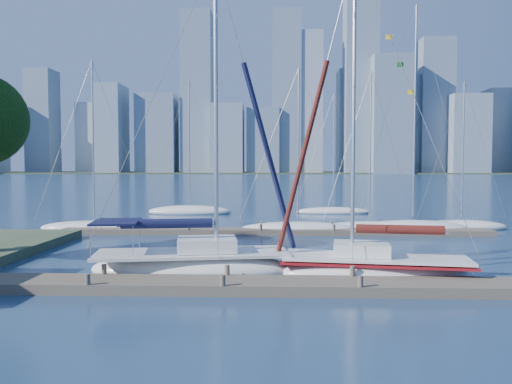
{
  "coord_description": "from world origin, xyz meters",
  "views": [
    {
      "loc": [
        1.83,
        -18.85,
        4.78
      ],
      "look_at": [
        1.05,
        4.0,
        3.58
      ],
      "focal_mm": 35.0,
      "sensor_mm": 36.0,
      "label": 1
    }
  ],
  "objects": [
    {
      "name": "bg_boat_5",
      "position": [
        16.05,
        19.05,
        0.24
      ],
      "size": [
        6.96,
        2.6,
        11.38
      ],
      "rotation": [
        0.0,
        0.0,
        0.08
      ],
      "color": "white",
      "rests_on": "ground"
    },
    {
      "name": "sailboat_navy",
      "position": [
        -1.66,
        2.5,
        1.07
      ],
      "size": [
        9.28,
        4.26,
        14.24
      ],
      "rotation": [
        0.0,
        0.0,
        0.15
      ],
      "color": "white",
      "rests_on": "ground"
    },
    {
      "name": "far_shore",
      "position": [
        0.0,
        320.0,
        0.0
      ],
      "size": [
        800.0,
        100.0,
        1.5
      ],
      "primitive_type": "cube",
      "color": "#38472D",
      "rests_on": "ground"
    },
    {
      "name": "near_dock",
      "position": [
        0.0,
        0.0,
        0.2
      ],
      "size": [
        26.0,
        2.0,
        0.4
      ],
      "primitive_type": "cube",
      "color": "brown",
      "rests_on": "ground"
    },
    {
      "name": "bg_boat_3",
      "position": [
        8.94,
        17.93,
        0.24
      ],
      "size": [
        7.64,
        4.17,
        11.94
      ],
      "rotation": [
        0.0,
        0.0,
        0.31
      ],
      "color": "white",
      "rests_on": "ground"
    },
    {
      "name": "bg_boat_6",
      "position": [
        -6.45,
        30.36,
        0.29
      ],
      "size": [
        8.64,
        4.13,
        13.65
      ],
      "rotation": [
        0.0,
        0.0,
        0.2
      ],
      "color": "white",
      "rests_on": "ground"
    },
    {
      "name": "skyline",
      "position": [
        21.23,
        290.49,
        35.76
      ],
      "size": [
        501.69,
        51.31,
        108.79
      ],
      "color": "#8297A8",
      "rests_on": "ground"
    },
    {
      "name": "sailboat_maroon",
      "position": [
        6.14,
        2.22,
        1.14
      ],
      "size": [
        8.53,
        3.79,
        14.23
      ],
      "rotation": [
        0.0,
        0.0,
        -0.14
      ],
      "color": "white",
      "rests_on": "ground"
    },
    {
      "name": "bg_boat_2",
      "position": [
        3.64,
        16.89,
        0.25
      ],
      "size": [
        8.64,
        2.84,
        12.08
      ],
      "rotation": [
        0.0,
        0.0,
        -0.07
      ],
      "color": "white",
      "rests_on": "ground"
    },
    {
      "name": "bg_boat_7",
      "position": [
        7.9,
        31.21,
        0.23
      ],
      "size": [
        7.58,
        2.66,
        12.3
      ],
      "rotation": [
        0.0,
        0.0,
        -0.1
      ],
      "color": "white",
      "rests_on": "ground"
    },
    {
      "name": "bg_boat_4",
      "position": [
        12.0,
        17.52,
        0.32
      ],
      "size": [
        8.36,
        5.35,
        16.61
      ],
      "rotation": [
        0.0,
        0.0,
        -0.39
      ],
      "color": "white",
      "rests_on": "ground"
    },
    {
      "name": "bg_boat_0",
      "position": [
        -11.34,
        17.33,
        0.25
      ],
      "size": [
        8.39,
        4.87,
        12.8
      ],
      "rotation": [
        0.0,
        0.0,
        0.36
      ],
      "color": "white",
      "rests_on": "ground"
    },
    {
      "name": "far_dock",
      "position": [
        2.0,
        16.0,
        0.18
      ],
      "size": [
        30.0,
        1.8,
        0.36
      ],
      "primitive_type": "cube",
      "color": "brown",
      "rests_on": "ground"
    },
    {
      "name": "ground",
      "position": [
        0.0,
        0.0,
        0.0
      ],
      "size": [
        700.0,
        700.0,
        0.0
      ],
      "primitive_type": "plane",
      "color": "navy",
      "rests_on": "ground"
    }
  ]
}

